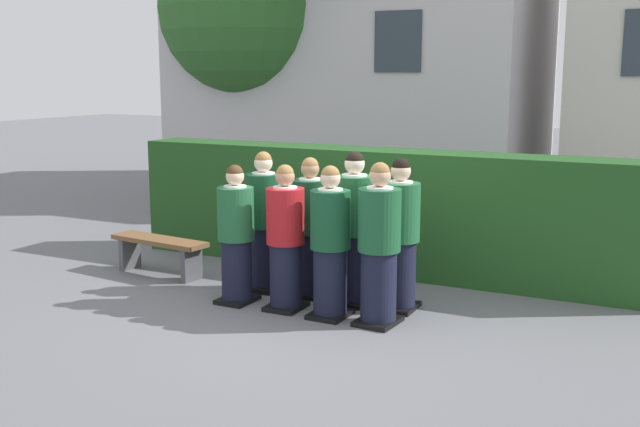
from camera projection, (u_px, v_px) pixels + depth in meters
name	position (u px, v px, depth m)	size (l,w,h in m)	color
ground_plane	(308.00, 312.00, 8.41)	(60.00, 60.00, 0.00)	slate
student_front_row_0	(236.00, 238.00, 8.66)	(0.41, 0.46, 1.57)	black
student_in_red_blazer	(286.00, 241.00, 8.41)	(0.42, 0.47, 1.61)	black
student_front_row_2	(330.00, 246.00, 8.13)	(0.42, 0.52, 1.63)	black
student_front_row_3	(379.00, 248.00, 7.89)	(0.44, 0.51, 1.69)	black
student_rear_row_0	(264.00, 225.00, 9.17)	(0.43, 0.48, 1.67)	black
student_rear_row_1	(310.00, 230.00, 8.94)	(0.42, 0.47, 1.63)	black
student_rear_row_2	(354.00, 232.00, 8.62)	(0.45, 0.56, 1.73)	black
student_rear_row_3	(400.00, 238.00, 8.39)	(0.44, 0.53, 1.68)	black
hedge	(380.00, 211.00, 10.05)	(7.00, 0.70, 1.60)	#214C1E
school_building_annex	(361.00, 17.00, 16.52)	(7.96, 4.56, 7.29)	silver
oak_tree_left	(244.00, 9.00, 15.87)	(3.53, 3.53, 5.63)	brown
wooden_bench	(159.00, 248.00, 9.92)	(1.43, 0.52, 0.48)	brown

